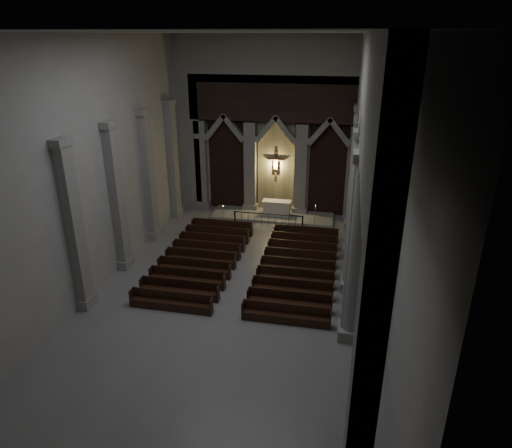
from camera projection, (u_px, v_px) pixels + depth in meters
The scene contains 11 objects.
room at pixel (235, 142), 19.77m from camera, with size 24.00×24.10×12.00m.
sanctuary_wall at pixel (276, 120), 30.59m from camera, with size 14.00×0.77×12.00m.
right_arcade at pixel (364, 136), 19.88m from camera, with size 1.00×24.00×12.00m.
left_pilasters at pixel (134, 189), 25.59m from camera, with size 0.60×13.00×8.03m.
sanctuary_step at pixel (273, 215), 32.26m from camera, with size 8.50×2.60×0.15m, color gray.
altar at pixel (277, 208), 32.06m from camera, with size 1.99×0.80×1.01m.
altar_rail at pixel (268, 218), 30.42m from camera, with size 4.68×0.09×0.92m.
candle_stand_left at pixel (224, 218), 31.15m from camera, with size 0.21×0.21×1.23m.
candle_stand_right at pixel (315, 220), 30.53m from camera, with size 0.25×0.25×1.49m.
pews at pixel (248, 265), 24.85m from camera, with size 9.39×9.39×0.89m.
worshipper at pixel (284, 234), 28.08m from camera, with size 0.39×0.26×1.08m, color black.
Camera 1 is at (4.78, -19.05, 11.93)m, focal length 32.00 mm.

